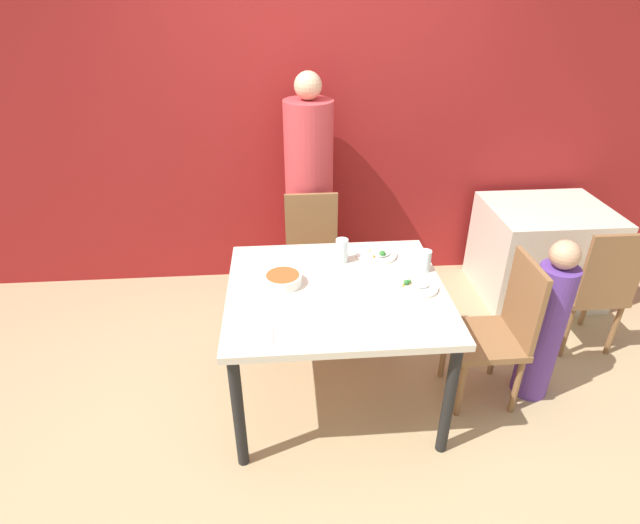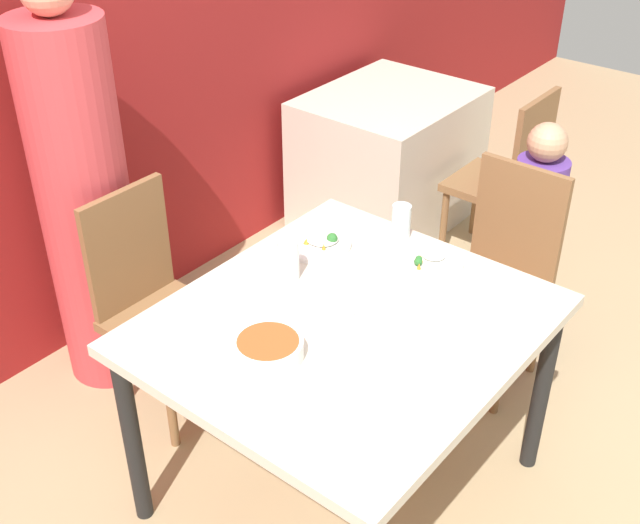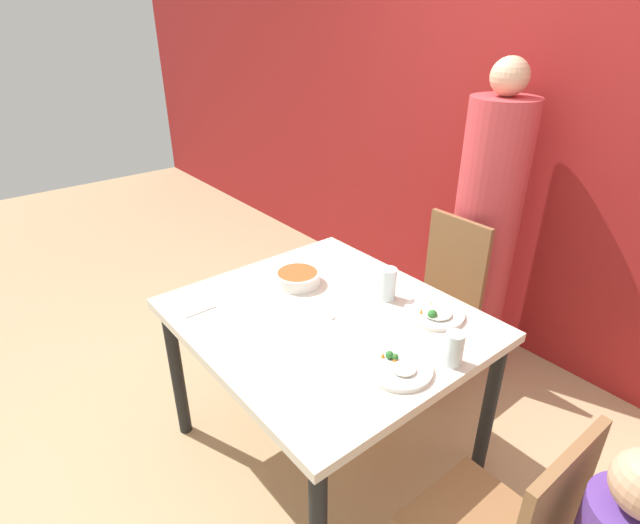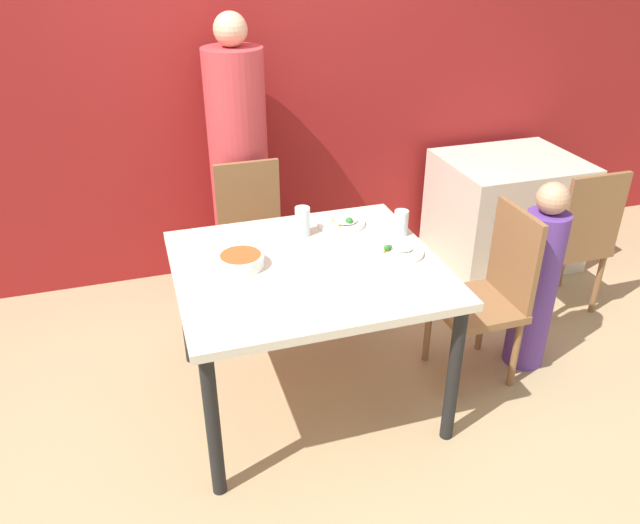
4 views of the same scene
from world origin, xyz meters
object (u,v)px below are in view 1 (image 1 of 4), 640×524
chair_child_spot (499,329)px  glass_water_tall (425,261)px  plate_rice_adult (377,254)px  chair_adult_spot (313,256)px  bowl_curry (283,279)px  person_adult (309,199)px  person_child (545,326)px

chair_child_spot → glass_water_tall: bearing=-118.9°
plate_rice_adult → glass_water_tall: size_ratio=1.94×
chair_adult_spot → chair_child_spot: same height
bowl_curry → person_adult: bearing=79.4°
person_child → glass_water_tall: person_child is taller
chair_adult_spot → bowl_curry: 0.89m
chair_adult_spot → person_adult: person_adult is taller
chair_child_spot → plate_rice_adult: bearing=-122.8°
person_child → plate_rice_adult: size_ratio=4.20×
person_adult → plate_rice_adult: size_ratio=6.85×
person_adult → glass_water_tall: size_ratio=13.28×
bowl_curry → glass_water_tall: bearing=5.8°
person_adult → glass_water_tall: bearing=-60.5°
person_adult → bowl_curry: bearing=-100.6°
plate_rice_adult → person_adult: bearing=112.5°
chair_adult_spot → plate_rice_adult: size_ratio=3.72×
chair_adult_spot → person_adult: bearing=90.0°
chair_adult_spot → person_child: bearing=-36.4°
plate_rice_adult → person_child: bearing=-24.4°
bowl_curry → glass_water_tall: (0.82, 0.08, 0.03)m
glass_water_tall → person_adult: bearing=119.5°
person_child → glass_water_tall: bearing=161.7°
glass_water_tall → bowl_curry: bearing=-174.2°
chair_child_spot → person_child: 0.27m
glass_water_tall → person_child: bearing=-18.3°
chair_adult_spot → chair_child_spot: size_ratio=1.00×
chair_child_spot → bowl_curry: chair_child_spot is taller
chair_child_spot → person_child: size_ratio=0.88×
person_child → bowl_curry: bearing=174.6°
glass_water_tall → plate_rice_adult: bearing=141.2°
person_adult → person_child: 1.85m
chair_child_spot → glass_water_tall: size_ratio=7.20×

